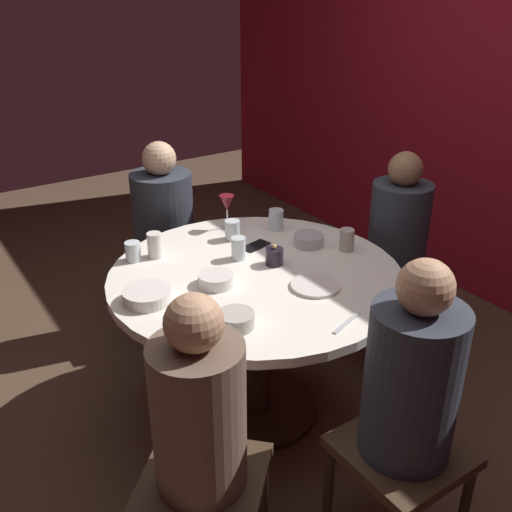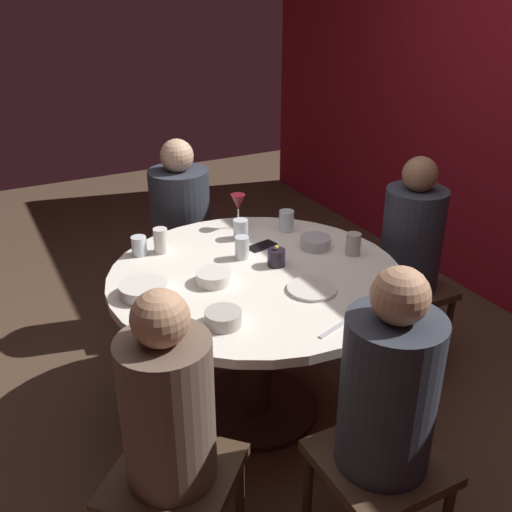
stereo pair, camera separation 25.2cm
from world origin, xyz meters
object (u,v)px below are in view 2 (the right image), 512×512
object	(u,v)px
cup_by_right_diner	(242,247)
dining_table	(256,305)
seated_diner_back	(411,243)
cup_beside_wine	(139,246)
bowl_salad_center	(223,318)
cup_far_edge	(161,241)
wine_glass	(238,203)
dinner_plate	(312,289)
cup_center_front	(353,244)
seated_diner_right	(388,397)
cell_phone	(262,246)
cup_near_candle	(241,229)
seated_diner_front_right	(168,416)
bowl_sauce_side	(213,277)
bowl_small_white	(143,289)
candle_holder	(276,257)
cup_by_left_diner	(286,221)
seated_diner_left	(180,214)
bowl_serving_large	(316,242)

from	to	relation	value
cup_by_right_diner	dining_table	bearing A→B (deg)	-3.90
seated_diner_back	cup_beside_wine	world-z (taller)	seated_diner_back
seated_diner_back	bowl_salad_center	world-z (taller)	seated_diner_back
seated_diner_back	cup_far_edge	distance (m)	1.25
dining_table	wine_glass	distance (m)	0.59
dinner_plate	cup_center_front	distance (m)	0.41
seated_diner_right	cup_center_front	bearing A→B (deg)	-29.45
cell_phone	bowl_salad_center	size ratio (longest dim) A/B	1.00
wine_glass	cup_near_candle	distance (m)	0.16
seated_diner_front_right	cup_far_edge	bearing A→B (deg)	26.59
seated_diner_front_right	wine_glass	distance (m)	1.40
cup_far_edge	seated_diner_front_right	bearing A→B (deg)	-18.41
bowl_salad_center	seated_diner_right	bearing A→B (deg)	27.33
seated_diner_front_right	bowl_sauce_side	xyz separation A→B (m)	(-0.64, 0.44, 0.08)
seated_diner_back	bowl_small_white	size ratio (longest dim) A/B	5.92
candle_holder	cup_center_front	size ratio (longest dim) A/B	0.94
candle_holder	cup_by_left_diner	bearing A→B (deg)	143.26
dinner_plate	cup_center_front	size ratio (longest dim) A/B	1.99
seated_diner_back	bowl_sauce_side	xyz separation A→B (m)	(-0.00, -1.09, 0.07)
seated_diner_left	cup_beside_wine	distance (m)	0.66
dining_table	cup_by_left_diner	distance (m)	0.54
cup_by_left_diner	cup_beside_wine	world-z (taller)	cup_by_left_diner
candle_holder	bowl_small_white	size ratio (longest dim) A/B	0.50
cup_by_right_diner	cup_near_candle	bearing A→B (deg)	155.26
candle_holder	cup_center_front	bearing A→B (deg)	79.83
dining_table	seated_diner_left	distance (m)	0.94
cup_far_edge	cell_phone	bearing A→B (deg)	69.52
seated_diner_right	dinner_plate	size ratio (longest dim) A/B	5.72
seated_diner_front_right	candle_holder	world-z (taller)	seated_diner_front_right
bowl_serving_large	cup_near_candle	distance (m)	0.38
seated_diner_front_right	bowl_sauce_side	world-z (taller)	seated_diner_front_right
seated_diner_back	candle_holder	world-z (taller)	seated_diner_back
bowl_small_white	wine_glass	bearing A→B (deg)	125.09
cup_far_edge	seated_diner_right	bearing A→B (deg)	12.94
seated_diner_right	bowl_salad_center	size ratio (longest dim) A/B	8.50
dinner_plate	bowl_serving_large	size ratio (longest dim) A/B	1.43
seated_diner_back	bowl_serving_large	xyz separation A→B (m)	(-0.10, -0.51, 0.07)
bowl_serving_large	cup_by_right_diner	bearing A→B (deg)	-99.92
cup_by_right_diner	dinner_plate	bearing A→B (deg)	16.48
bowl_salad_center	candle_holder	bearing A→B (deg)	129.16
cell_phone	seated_diner_right	bearing A→B (deg)	-20.93
cup_beside_wine	cup_by_right_diner	bearing A→B (deg)	58.29
cup_by_right_diner	cup_beside_wine	size ratio (longest dim) A/B	1.17
dinner_plate	seated_diner_front_right	bearing A→B (deg)	-63.07
bowl_serving_large	seated_diner_right	bearing A→B (deg)	-20.31
candle_holder	bowl_sauce_side	world-z (taller)	candle_holder
cell_phone	cup_near_candle	distance (m)	0.15
seated_diner_right	cup_beside_wine	xyz separation A→B (m)	(-1.31, -0.40, 0.08)
seated_diner_back	cup_by_left_diner	bearing A→B (deg)	-32.82
bowl_sauce_side	cup_far_edge	size ratio (longest dim) A/B	1.27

